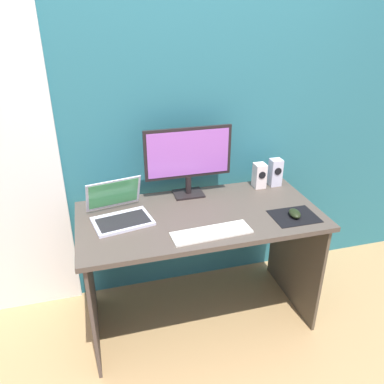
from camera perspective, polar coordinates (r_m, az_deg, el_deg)
ground_plane at (r=2.62m, az=1.02°, el=-17.63°), size 8.00×8.00×0.00m
wall_back at (r=2.38m, az=-1.70°, el=12.39°), size 6.00×0.04×2.50m
desk at (r=2.26m, az=1.13°, el=-6.80°), size 1.36×0.67×0.75m
monitor at (r=2.29m, az=-0.54°, el=5.13°), size 0.53×0.14×0.43m
speaker_right at (r=2.54m, az=12.20°, el=2.86°), size 0.07×0.07×0.18m
speaker_near_monitor at (r=2.50m, az=9.93°, el=2.42°), size 0.07×0.08×0.16m
laptop at (r=2.14m, az=-10.66°, el=-2.88°), size 0.36×0.34×0.21m
keyboard_external at (r=2.00m, az=2.92°, el=-6.02°), size 0.42×0.15×0.01m
mousepad at (r=2.22m, az=14.85°, el=-3.49°), size 0.25×0.20×0.00m
mouse at (r=2.21m, az=14.93°, el=-3.07°), size 0.08×0.11×0.04m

